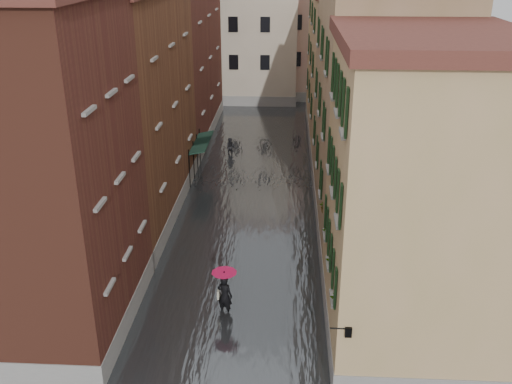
# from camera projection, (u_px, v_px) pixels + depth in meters

# --- Properties ---
(ground) EXTENTS (120.00, 120.00, 0.00)m
(ground) POSITION_uv_depth(u_px,v_px,m) (233.00, 301.00, 25.36)
(ground) COLOR slate
(ground) RESTS_ON ground
(floodwater) EXTENTS (10.00, 60.00, 0.20)m
(floodwater) POSITION_uv_depth(u_px,v_px,m) (252.00, 187.00, 37.26)
(floodwater) COLOR #3D4043
(floodwater) RESTS_ON ground
(building_left_near) EXTENTS (6.00, 8.00, 13.00)m
(building_left_near) POSITION_uv_depth(u_px,v_px,m) (40.00, 178.00, 21.34)
(building_left_near) COLOR brown
(building_left_near) RESTS_ON ground
(building_left_mid) EXTENTS (6.00, 14.00, 12.50)m
(building_left_mid) POSITION_uv_depth(u_px,v_px,m) (121.00, 109.00, 31.54)
(building_left_mid) COLOR brown
(building_left_mid) RESTS_ON ground
(building_left_far) EXTENTS (6.00, 16.00, 14.00)m
(building_left_far) POSITION_uv_depth(u_px,v_px,m) (172.00, 51.00, 45.03)
(building_left_far) COLOR brown
(building_left_far) RESTS_ON ground
(building_right_near) EXTENTS (6.00, 8.00, 11.50)m
(building_right_near) POSITION_uv_depth(u_px,v_px,m) (415.00, 205.00, 20.91)
(building_right_near) COLOR tan
(building_right_near) RESTS_ON ground
(building_right_mid) EXTENTS (6.00, 14.00, 13.00)m
(building_right_mid) POSITION_uv_depth(u_px,v_px,m) (376.00, 109.00, 30.72)
(building_right_mid) COLOR tan
(building_right_mid) RESTS_ON ground
(building_right_far) EXTENTS (6.00, 16.00, 11.50)m
(building_right_far) POSITION_uv_depth(u_px,v_px,m) (349.00, 69.00, 44.80)
(building_right_far) COLOR tan
(building_right_far) RESTS_ON ground
(building_end_cream) EXTENTS (12.00, 9.00, 13.00)m
(building_end_cream) POSITION_uv_depth(u_px,v_px,m) (237.00, 34.00, 57.89)
(building_end_cream) COLOR beige
(building_end_cream) RESTS_ON ground
(building_end_pink) EXTENTS (10.00, 9.00, 12.00)m
(building_end_pink) POSITION_uv_depth(u_px,v_px,m) (325.00, 37.00, 59.45)
(building_end_pink) COLOR tan
(building_end_pink) RESTS_ON ground
(awning_near) EXTENTS (1.09, 3.35, 2.80)m
(awning_near) POSITION_uv_depth(u_px,v_px,m) (200.00, 146.00, 37.52)
(awning_near) COLOR #142D22
(awning_near) RESTS_ON ground
(awning_far) EXTENTS (1.09, 2.89, 2.80)m
(awning_far) POSITION_uv_depth(u_px,v_px,m) (203.00, 139.00, 38.89)
(awning_far) COLOR #142D22
(awning_far) RESTS_ON ground
(wall_lantern) EXTENTS (0.71, 0.22, 0.35)m
(wall_lantern) POSITION_uv_depth(u_px,v_px,m) (348.00, 331.00, 18.44)
(wall_lantern) COLOR black
(wall_lantern) RESTS_ON ground
(window_planters) EXTENTS (0.59, 8.62, 0.84)m
(window_planters) POSITION_uv_depth(u_px,v_px,m) (331.00, 240.00, 23.18)
(window_planters) COLOR brown
(window_planters) RESTS_ON ground
(pedestrian_main) EXTENTS (1.07, 1.07, 2.06)m
(pedestrian_main) POSITION_uv_depth(u_px,v_px,m) (225.00, 288.00, 23.93)
(pedestrian_main) COLOR black
(pedestrian_main) RESTS_ON ground
(pedestrian_far) EXTENTS (0.79, 0.68, 1.42)m
(pedestrian_far) POSITION_uv_depth(u_px,v_px,m) (230.00, 147.00, 42.84)
(pedestrian_far) COLOR black
(pedestrian_far) RESTS_ON ground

